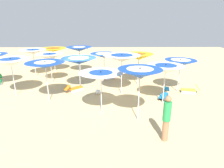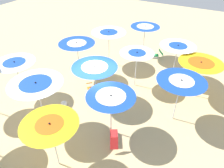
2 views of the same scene
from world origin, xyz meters
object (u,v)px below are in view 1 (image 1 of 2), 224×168
(beach_umbrella_2, at_px, (104,55))
(beach_umbrella_4, at_px, (53,50))
(beach_umbrella_11, at_px, (101,75))
(lounger_2, at_px, (110,76))
(lounger_4, at_px, (164,95))
(beach_umbrella_6, at_px, (122,58))
(lounger_1, at_px, (75,88))
(beach_umbrella_0, at_px, (180,63))
(beach_umbrella_8, at_px, (50,57))
(beach_umbrella_5, at_px, (166,69))
(beach_umbrella_7, at_px, (79,61))
(beach_ball, at_px, (98,92))
(beach_umbrella_9, at_px, (33,52))
(beachgoer_0, at_px, (167,117))
(lounger_0, at_px, (190,90))
(beach_umbrella_10, at_px, (140,73))
(beach_umbrella_3, at_px, (79,49))
(beach_umbrella_12, at_px, (45,65))
(beach_umbrella_1, at_px, (139,57))
(beach_umbrella_13, at_px, (11,62))

(beach_umbrella_2, bearing_deg, beach_umbrella_4, -31.00)
(beach_umbrella_2, distance_m, beach_umbrella_11, 5.61)
(lounger_2, bearing_deg, lounger_4, 100.03)
(beach_umbrella_6, distance_m, lounger_1, 3.76)
(beach_umbrella_0, distance_m, beach_umbrella_8, 9.02)
(beach_umbrella_5, height_order, lounger_1, beach_umbrella_5)
(beach_umbrella_7, distance_m, beach_ball, 2.49)
(beach_umbrella_2, relative_size, beach_umbrella_4, 0.96)
(beach_umbrella_0, bearing_deg, beach_umbrella_9, -19.02)
(beach_umbrella_0, height_order, beach_ball, beach_umbrella_0)
(lounger_2, bearing_deg, beach_ball, 47.88)
(beach_umbrella_0, relative_size, lounger_1, 1.82)
(lounger_1, relative_size, beachgoer_0, 0.63)
(beach_umbrella_0, relative_size, beach_umbrella_7, 0.94)
(beach_umbrella_7, height_order, lounger_2, beach_umbrella_7)
(beach_umbrella_6, height_order, beach_ball, beach_umbrella_6)
(beach_umbrella_0, relative_size, lounger_0, 1.85)
(beach_umbrella_7, distance_m, beach_umbrella_10, 5.62)
(beach_umbrella_3, height_order, beach_umbrella_8, beach_umbrella_3)
(beach_umbrella_9, xyz_separation_m, beach_umbrella_11, (-5.78, 6.85, -0.05))
(beach_umbrella_12, bearing_deg, beach_umbrella_8, -77.28)
(beach_umbrella_8, bearing_deg, beach_umbrella_2, -172.44)
(beach_umbrella_6, relative_size, lounger_4, 1.98)
(beach_umbrella_7, relative_size, beach_umbrella_8, 1.03)
(beach_umbrella_1, xyz_separation_m, beach_umbrella_7, (4.07, 0.80, -0.12))
(beach_umbrella_11, bearing_deg, beach_umbrella_5, -158.60)
(beach_umbrella_9, relative_size, beach_umbrella_12, 0.97)
(beach_umbrella_4, bearing_deg, beach_umbrella_11, 118.74)
(beach_umbrella_1, distance_m, beach_umbrella_7, 4.15)
(lounger_0, bearing_deg, beach_umbrella_10, 53.48)
(beach_umbrella_9, bearing_deg, beachgoer_0, 132.37)
(beach_umbrella_6, distance_m, lounger_4, 3.38)
(beach_umbrella_3, xyz_separation_m, beachgoer_0, (-4.80, 10.21, -1.11))
(lounger_1, bearing_deg, lounger_4, -55.35)
(beach_umbrella_0, xyz_separation_m, lounger_1, (6.82, -0.08, -1.73))
(beach_umbrella_9, bearing_deg, beach_umbrella_5, 149.23)
(beach_umbrella_7, relative_size, beach_umbrella_11, 1.04)
(beach_umbrella_2, height_order, beach_umbrella_8, beach_umbrella_8)
(beach_ball, bearing_deg, lounger_1, -22.44)
(beach_umbrella_12, bearing_deg, beach_ball, -160.71)
(beach_umbrella_10, height_order, lounger_2, beach_umbrella_10)
(beach_umbrella_7, relative_size, beach_umbrella_13, 0.96)
(lounger_1, bearing_deg, lounger_0, -45.96)
(lounger_2, bearing_deg, beach_umbrella_8, -17.16)
(beach_umbrella_9, distance_m, beach_umbrella_12, 5.86)
(beach_umbrella_1, xyz_separation_m, lounger_0, (-3.13, 1.74, -1.85))
(beach_umbrella_12, xyz_separation_m, lounger_2, (-3.59, -4.39, -1.93))
(beach_umbrella_2, height_order, beach_umbrella_6, beach_umbrella_6)
(beach_umbrella_4, xyz_separation_m, beach_umbrella_11, (-4.58, 8.35, 0.02))
(beach_umbrella_0, bearing_deg, beach_umbrella_12, 10.91)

